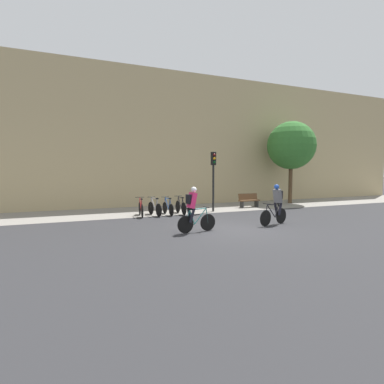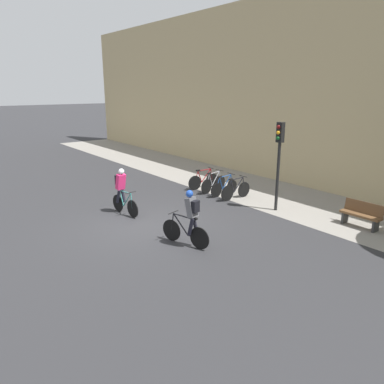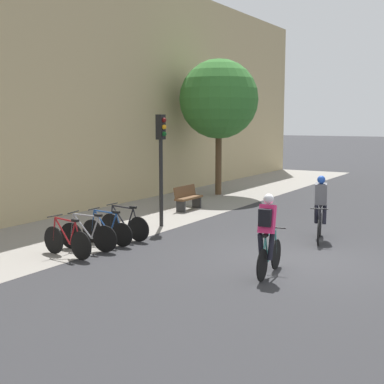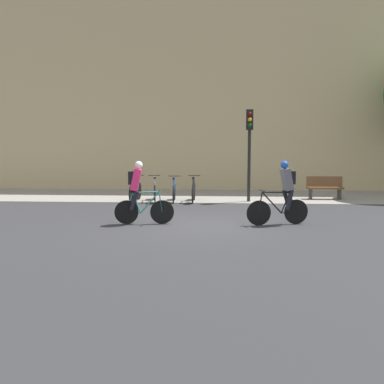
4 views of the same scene
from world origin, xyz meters
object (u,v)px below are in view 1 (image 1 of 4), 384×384
(parked_bike_3, at_px, (181,207))
(cyclist_pink, at_px, (193,208))
(parked_bike_0, at_px, (141,209))
(bench, at_px, (249,200))
(cyclist_grey, at_px, (276,203))
(parked_bike_2, at_px, (168,208))
(traffic_light_pole, at_px, (213,170))
(parked_bike_1, at_px, (155,208))

(parked_bike_3, bearing_deg, cyclist_pink, -104.85)
(parked_bike_0, xyz_separation_m, bench, (7.37, 1.08, 0.05))
(cyclist_grey, bearing_deg, bench, 67.78)
(parked_bike_3, bearing_deg, parked_bike_0, 180.00)
(parked_bike_2, xyz_separation_m, traffic_light_pole, (2.84, 0.18, 2.02))
(parked_bike_0, bearing_deg, traffic_light_pole, 2.33)
(parked_bike_0, bearing_deg, parked_bike_1, -0.01)
(cyclist_grey, distance_m, parked_bike_3, 5.46)
(cyclist_grey, bearing_deg, cyclist_pink, -177.73)
(parked_bike_1, distance_m, parked_bike_2, 0.74)
(parked_bike_0, distance_m, parked_bike_1, 0.75)
(parked_bike_3, relative_size, bench, 1.20)
(cyclist_pink, height_order, parked_bike_1, cyclist_pink)
(parked_bike_0, relative_size, bench, 1.20)
(parked_bike_3, xyz_separation_m, traffic_light_pole, (2.09, 0.18, 2.00))
(cyclist_grey, xyz_separation_m, traffic_light_pole, (-0.70, 4.83, 1.46))
(cyclist_pink, height_order, bench, cyclist_pink)
(parked_bike_1, height_order, parked_bike_3, parked_bike_3)
(parked_bike_1, height_order, bench, parked_bike_1)
(cyclist_grey, relative_size, traffic_light_pole, 0.52)
(parked_bike_0, height_order, parked_bike_3, parked_bike_0)
(parked_bike_0, height_order, bench, parked_bike_0)
(parked_bike_2, distance_m, traffic_light_pole, 3.49)
(parked_bike_1, xyz_separation_m, bench, (6.62, 1.08, 0.05))
(cyclist_pink, bearing_deg, parked_bike_2, 83.66)
(parked_bike_1, relative_size, bench, 1.19)
(parked_bike_2, relative_size, bench, 1.16)
(parked_bike_2, distance_m, bench, 5.98)
(cyclist_grey, height_order, traffic_light_pole, traffic_light_pole)
(cyclist_grey, distance_m, parked_bike_2, 5.87)
(cyclist_pink, relative_size, bench, 1.27)
(bench, bearing_deg, parked_bike_3, -168.12)
(bench, bearing_deg, cyclist_grey, -112.22)
(parked_bike_1, height_order, parked_bike_2, parked_bike_1)
(parked_bike_2, relative_size, parked_bike_3, 0.97)
(parked_bike_0, height_order, parked_bike_1, parked_bike_0)
(parked_bike_1, bearing_deg, cyclist_pink, -87.54)
(parked_bike_0, distance_m, traffic_light_pole, 4.77)
(bench, bearing_deg, parked_bike_0, -171.66)
(parked_bike_3, bearing_deg, traffic_light_pole, 4.81)
(parked_bike_0, relative_size, parked_bike_1, 1.01)
(parked_bike_0, bearing_deg, parked_bike_3, -0.00)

